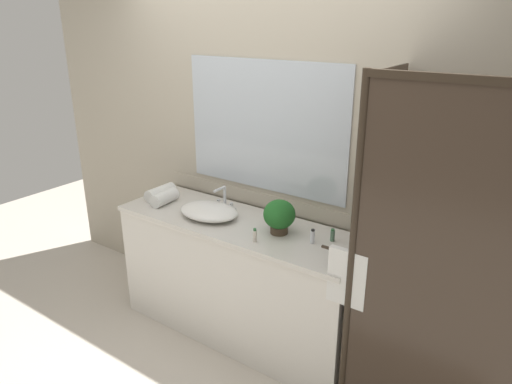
# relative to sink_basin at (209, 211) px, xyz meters

# --- Properties ---
(ground_plane) EXTENTS (8.00, 8.00, 0.00)m
(ground_plane) POSITION_rel_sink_basin_xyz_m (0.22, 0.04, -0.94)
(ground_plane) COLOR beige
(wall_back_with_mirror) EXTENTS (4.40, 0.06, 2.60)m
(wall_back_with_mirror) POSITION_rel_sink_basin_xyz_m (0.22, 0.39, 0.36)
(wall_back_with_mirror) COLOR #B2A893
(wall_back_with_mirror) RESTS_ON ground_plane
(vanity_cabinet) EXTENTS (1.80, 0.58, 0.90)m
(vanity_cabinet) POSITION_rel_sink_basin_xyz_m (0.22, 0.05, -0.49)
(vanity_cabinet) COLOR silver
(vanity_cabinet) RESTS_ON ground_plane
(shower_enclosure) EXTENTS (1.20, 0.59, 2.00)m
(shower_enclosure) POSITION_rel_sink_basin_xyz_m (1.50, -0.14, 0.08)
(shower_enclosure) COLOR #2D2319
(shower_enclosure) RESTS_ON ground_plane
(sink_basin) EXTENTS (0.44, 0.33, 0.08)m
(sink_basin) POSITION_rel_sink_basin_xyz_m (0.00, 0.00, 0.00)
(sink_basin) COLOR white
(sink_basin) RESTS_ON vanity_cabinet
(faucet) EXTENTS (0.17, 0.14, 0.18)m
(faucet) POSITION_rel_sink_basin_xyz_m (-0.00, 0.17, 0.02)
(faucet) COLOR silver
(faucet) RESTS_ON vanity_cabinet
(potted_plant) EXTENTS (0.21, 0.21, 0.23)m
(potted_plant) POSITION_rel_sink_basin_xyz_m (0.55, 0.06, 0.08)
(potted_plant) COLOR #473828
(potted_plant) RESTS_ON vanity_cabinet
(amenity_bottle_shampoo) EXTENTS (0.03, 0.03, 0.08)m
(amenity_bottle_shampoo) POSITION_rel_sink_basin_xyz_m (0.88, 0.15, -0.00)
(amenity_bottle_shampoo) COLOR #4C7056
(amenity_bottle_shampoo) RESTS_ON vanity_cabinet
(amenity_bottle_conditioner) EXTENTS (0.03, 0.03, 0.09)m
(amenity_bottle_conditioner) POSITION_rel_sink_basin_xyz_m (0.79, 0.05, 0.00)
(amenity_bottle_conditioner) COLOR silver
(amenity_bottle_conditioner) RESTS_ON vanity_cabinet
(amenity_bottle_lotion) EXTENTS (0.02, 0.02, 0.09)m
(amenity_bottle_lotion) POSITION_rel_sink_basin_xyz_m (0.49, -0.14, 0.00)
(amenity_bottle_lotion) COLOR silver
(amenity_bottle_lotion) RESTS_ON vanity_cabinet
(rolled_towel_near_edge) EXTENTS (0.10, 0.25, 0.10)m
(rolled_towel_near_edge) POSITION_rel_sink_basin_xyz_m (-0.54, 0.06, 0.01)
(rolled_towel_near_edge) COLOR white
(rolled_towel_near_edge) RESTS_ON vanity_cabinet
(rolled_towel_middle) EXTENTS (0.12, 0.23, 0.10)m
(rolled_towel_middle) POSITION_rel_sink_basin_xyz_m (-0.43, -0.01, 0.01)
(rolled_towel_middle) COLOR white
(rolled_towel_middle) RESTS_ON vanity_cabinet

